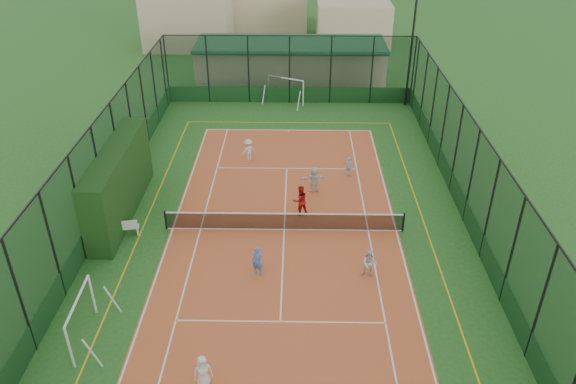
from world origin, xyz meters
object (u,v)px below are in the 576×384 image
floodlight_ne (411,50)px  clubhouse (290,61)px  white_bench (121,227)px  child_near_left (203,372)px  child_far_right (349,167)px  futsal_goal_near (82,319)px  child_near_right (369,263)px  child_far_left (248,150)px  futsal_goal_far (286,91)px  coach (300,200)px  child_far_back (314,179)px  child_near_mid (258,261)px

floodlight_ne → clubhouse: size_ratio=0.54×
white_bench → clubhouse: bearing=59.7°
child_near_left → floodlight_ne: bearing=49.3°
floodlight_ne → clubhouse: (-8.60, 5.40, -2.55)m
child_near_left → child_far_right: bearing=50.4°
futsal_goal_near → child_near_left: (4.81, -2.14, -0.27)m
white_bench → child_near_right: bearing=-25.3°
child_near_right → child_far_left: child_far_left is taller
futsal_goal_far → child_far_left: bearing=-77.3°
white_bench → futsal_goal_near: futsal_goal_near is taller
futsal_goal_near → child_near_right: 11.76m
coach → futsal_goal_far: bearing=-109.2°
clubhouse → white_bench: 23.94m
floodlight_ne → futsal_goal_near: size_ratio=2.84×
child_near_right → child_far_back: size_ratio=0.91×
white_bench → child_far_right: (11.36, 6.15, 0.14)m
futsal_goal_far → child_far_back: 13.24m
futsal_goal_near → child_near_left: 5.27m
clubhouse → coach: 20.56m
clubhouse → child_near_left: clubhouse is taller
clubhouse → child_near_right: clubhouse is taller
clubhouse → child_near_left: (-2.53, -31.54, -0.91)m
child_near_left → child_far_back: (4.05, 13.30, 0.09)m
child_near_mid → child_far_left: 10.95m
child_far_back → coach: coach is taller
floodlight_ne → clubhouse: 10.47m
clubhouse → coach: size_ratio=9.50×
child_far_back → child_far_left: bearing=-54.7°
futsal_goal_far → child_far_right: bearing=-46.4°
futsal_goal_far → clubhouse: bearing=111.5°
floodlight_ne → coach: floodlight_ne is taller
white_bench → child_far_left: size_ratio=1.21×
child_near_left → child_near_right: 8.72m
child_near_left → child_far_right: size_ratio=1.10×
futsal_goal_far → child_near_right: size_ratio=2.21×
floodlight_ne → futsal_goal_far: 9.44m
child_far_left → child_far_right: (5.88, -1.88, -0.09)m
futsal_goal_near → coach: (8.12, 8.87, -0.13)m
floodlight_ne → clubhouse: bearing=147.9°
child_near_mid → child_far_back: child_far_back is taller
white_bench → child_near_mid: 7.32m
child_near_mid → futsal_goal_far: bearing=102.8°
child_far_right → futsal_goal_far: bearing=-42.4°
futsal_goal_near → coach: futsal_goal_near is taller
child_near_left → clubhouse: bearing=67.8°
child_near_right → child_far_left: (-6.07, 10.92, 0.01)m
futsal_goal_near → child_near_mid: 7.42m
floodlight_ne → child_near_left: bearing=-113.1°
floodlight_ne → white_bench: size_ratio=4.99×
floodlight_ne → coach: (-7.82, -15.13, -3.31)m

